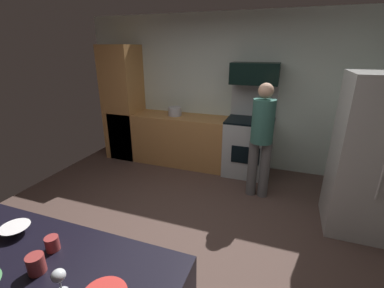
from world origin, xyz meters
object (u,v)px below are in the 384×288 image
Objects in this scene: oven_range at (249,144)px; microwave at (255,73)px; refrigerator at (377,158)px; mixing_bowl_prep at (16,230)px; mug_coffee at (52,243)px; mug_tea at (36,264)px; person_cook at (262,136)px; stock_pot at (175,111)px; wine_glass_mid at (59,277)px.

microwave reaches higher than oven_range.
mixing_bowl_prep is (-2.58, -2.25, 0.02)m from refrigerator.
microwave is at bearing 90.00° from oven_range.
mug_tea is (0.06, -0.16, 0.01)m from mug_coffee.
person_cook is at bearing -72.35° from microwave.
stock_pot is at bearing 156.04° from person_cook.
mixing_bowl_prep is 2.08× the size of mug_coffee.
mixing_bowl_prep is 0.44m from mug_tea.
mixing_bowl_prep is at bearing 158.72° from wine_glass_mid.
person_cook is at bearing 69.79° from mug_coffee.
refrigerator reaches higher than mug_tea.
mixing_bowl_prep is at bearing -138.89° from refrigerator.
wine_glass_mid is at bearing -14.00° from mug_tea.
microwave reaches higher than refrigerator.
microwave is 3.61m from mixing_bowl_prep.
wine_glass_mid reaches higher than mixing_bowl_prep.
mug_coffee is (-2.24, -2.28, 0.04)m from refrigerator.
microwave is 4.06× the size of mixing_bowl_prep.
wine_glass_mid is 1.60× the size of mug_coffee.
person_cook reaches higher than stock_pot.
oven_range is 0.84m from person_cook.
oven_range is 8.26× the size of mixing_bowl_prep.
person_cook is at bearing 63.26° from mixing_bowl_prep.
mixing_bowl_prep is 0.67m from wine_glass_mid.
oven_range reaches higher than mixing_bowl_prep.
mixing_bowl_prep is (-1.30, -2.59, 0.02)m from person_cook.
microwave is at bearing 83.19° from wine_glass_mid.
refrigerator is 17.13× the size of mug_tea.
refrigerator is 3.19m from mug_coffee.
oven_range is at bearing 145.84° from refrigerator.
refrigerator is at bearing 48.14° from mug_tea.
oven_range is 3.56m from mug_tea.
microwave reaches higher than mug_coffee.
microwave is 0.45× the size of person_cook.
mixing_bowl_prep is 0.34m from mug_coffee.
stock_pot is (-0.29, 3.29, 0.05)m from mixing_bowl_prep.
refrigerator reaches higher than person_cook.
microwave is at bearing 143.69° from refrigerator.
microwave is 8.45× the size of mug_coffee.
mug_coffee is at bearing 109.21° from mug_tea.
mug_coffee reaches higher than mixing_bowl_prep.
wine_glass_mid is at bearing -103.57° from person_cook.
wine_glass_mid is 0.36m from mug_coffee.
oven_range is at bearing 79.31° from mug_tea.
mixing_bowl_prep is at bearing -107.74° from oven_range.
mixing_bowl_prep is at bearing 154.90° from mug_tea.
oven_range is 1.89m from refrigerator.
mug_tea is (-0.22, 0.06, -0.05)m from wine_glass_mid.
oven_range is 6.28× the size of stock_pot.
wine_glass_mid is 1.32× the size of mug_tea.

